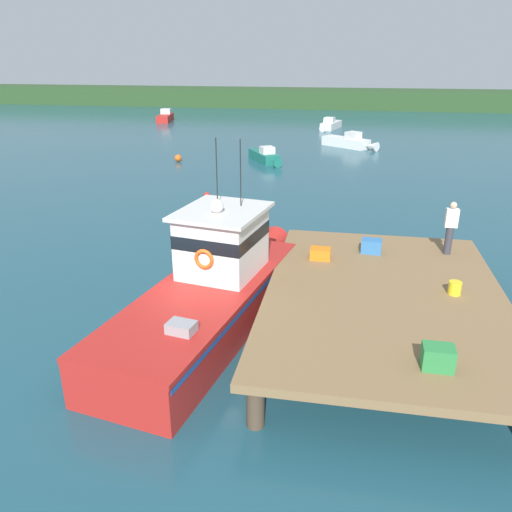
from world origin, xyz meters
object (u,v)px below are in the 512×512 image
object	(u,v)px
deckhand_by_the_boat	(450,227)
mooring_buoy_inshore	(178,158)
crate_stack_mid_dock	(371,246)
moored_boat_off_the_point	(266,156)
crate_single_far	(320,254)
main_fishing_boat	(214,287)
moored_boat_far_right	(166,117)
bait_bucket	(455,288)
moored_boat_outer_mooring	(330,125)
moored_boat_near_channel	(349,142)
crate_single_by_cleat	(438,357)
mooring_buoy_spare_mooring	(207,196)

from	to	relation	value
deckhand_by_the_boat	mooring_buoy_inshore	xyz separation A→B (m)	(-14.68, 18.04, -1.82)
crate_stack_mid_dock	moored_boat_off_the_point	size ratio (longest dim) A/B	0.15
crate_single_far	main_fishing_boat	bearing A→B (deg)	-142.71
main_fishing_boat	moored_boat_far_right	xyz separation A→B (m)	(-16.92, 42.89, -0.57)
bait_bucket	moored_boat_far_right	size ratio (longest dim) A/B	0.07
moored_boat_outer_mooring	moored_boat_far_right	xyz separation A→B (m)	(-18.20, 3.29, 0.04)
deckhand_by_the_boat	mooring_buoy_inshore	world-z (taller)	deckhand_by_the_boat
deckhand_by_the_boat	moored_boat_far_right	world-z (taller)	deckhand_by_the_boat
crate_stack_mid_dock	deckhand_by_the_boat	xyz separation A→B (m)	(2.27, 0.31, 0.65)
moored_boat_near_channel	mooring_buoy_inshore	bearing A→B (deg)	-145.42
deckhand_by_the_boat	moored_boat_near_channel	xyz separation A→B (m)	(-3.20, 25.96, -1.63)
crate_stack_mid_dock	moored_boat_outer_mooring	size ratio (longest dim) A/B	0.13
crate_single_by_cleat	deckhand_by_the_boat	xyz separation A→B (m)	(1.18, 6.36, 0.62)
moored_boat_near_channel	mooring_buoy_inshore	xyz separation A→B (m)	(-11.48, -7.92, -0.19)
crate_single_far	deckhand_by_the_boat	distance (m)	3.98
mooring_buoy_spare_mooring	deckhand_by_the_boat	bearing A→B (deg)	-41.77
moored_boat_outer_mooring	moored_boat_off_the_point	xyz separation A→B (m)	(-3.57, -17.32, -0.03)
bait_bucket	mooring_buoy_spare_mooring	xyz separation A→B (m)	(-9.86, 11.94, -1.21)
moored_boat_outer_mooring	crate_single_by_cleat	bearing A→B (deg)	-84.63
crate_single_by_cleat	moored_boat_off_the_point	world-z (taller)	crate_single_by_cleat
crate_stack_mid_dock	bait_bucket	bearing A→B (deg)	-52.30
crate_single_far	mooring_buoy_inshore	distance (m)	22.07
crate_single_far	moored_boat_far_right	xyz separation A→B (m)	(-19.64, 40.82, -0.92)
deckhand_by_the_boat	moored_boat_off_the_point	bearing A→B (deg)	114.66
bait_bucket	moored_boat_near_channel	distance (m)	29.01
main_fishing_boat	crate_single_far	bearing A→B (deg)	37.29
moored_boat_far_right	mooring_buoy_inshore	distance (m)	23.36
deckhand_by_the_boat	moored_boat_near_channel	distance (m)	26.20
deckhand_by_the_boat	moored_boat_near_channel	size ratio (longest dim) A/B	0.36
mooring_buoy_spare_mooring	crate_single_far	bearing A→B (deg)	-57.91
moored_boat_outer_mooring	mooring_buoy_spare_mooring	bearing A→B (deg)	-100.22
bait_bucket	moored_boat_near_channel	bearing A→B (deg)	95.79
main_fishing_boat	moored_boat_off_the_point	xyz separation A→B (m)	(-2.28, 22.27, -0.64)
main_fishing_boat	crate_single_by_cleat	bearing A→B (deg)	-30.96
deckhand_by_the_boat	mooring_buoy_spare_mooring	size ratio (longest dim) A/B	4.94
crate_stack_mid_dock	moored_boat_off_the_point	distance (m)	20.49
main_fishing_boat	deckhand_by_the_boat	xyz separation A→B (m)	(6.48, 3.18, 1.05)
moored_boat_far_right	mooring_buoy_inshore	bearing A→B (deg)	-68.08
crate_single_far	mooring_buoy_inshore	bearing A→B (deg)	119.69
crate_single_by_cleat	moored_boat_off_the_point	distance (m)	26.58
mooring_buoy_inshore	crate_stack_mid_dock	bearing A→B (deg)	-55.93
crate_stack_mid_dock	moored_boat_far_right	size ratio (longest dim) A/B	0.12
main_fishing_boat	moored_boat_far_right	size ratio (longest dim) A/B	1.94
main_fishing_boat	mooring_buoy_inshore	distance (m)	22.76
main_fishing_boat	mooring_buoy_inshore	world-z (taller)	main_fishing_boat
main_fishing_boat	mooring_buoy_inshore	size ratio (longest dim) A/B	20.73
moored_boat_far_right	mooring_buoy_inshore	xyz separation A→B (m)	(8.72, -21.67, -0.20)
crate_single_far	moored_boat_far_right	distance (m)	45.30
moored_boat_near_channel	deckhand_by_the_boat	bearing A→B (deg)	-82.98
deckhand_by_the_boat	crate_single_far	bearing A→B (deg)	-163.57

